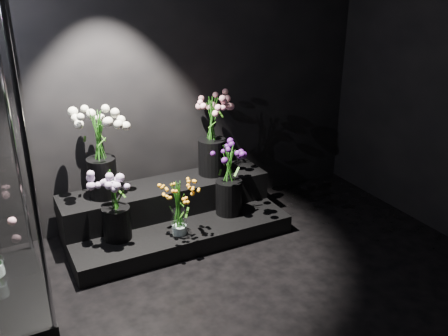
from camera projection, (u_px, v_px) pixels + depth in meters
floor at (285, 335)px, 3.28m from camera, size 4.00×4.00×0.00m
wall_back at (166, 68)px, 4.38m from camera, size 4.00×0.00×4.00m
display_riser at (172, 213)px, 4.48m from camera, size 1.89×0.84×0.42m
bouquet_orange_bells at (179, 207)px, 4.08m from camera, size 0.32×0.32×0.48m
bouquet_lilac at (115, 200)px, 3.98m from camera, size 0.40×0.40×0.60m
bouquet_purple at (229, 176)px, 4.39m from camera, size 0.40×0.40×0.67m
bouquet_cream_roses at (99, 146)px, 4.07m from camera, size 0.42×0.42×0.76m
bouquet_pink_roses at (212, 131)px, 4.54m from camera, size 0.44×0.44×0.73m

